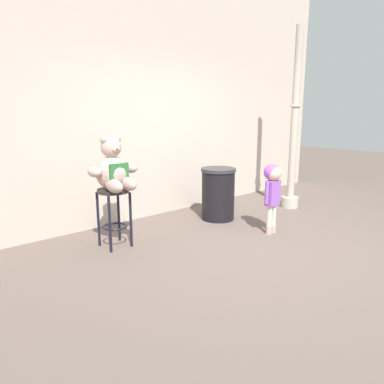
{
  "coord_description": "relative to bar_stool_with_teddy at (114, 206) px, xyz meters",
  "views": [
    {
      "loc": [
        -3.31,
        -2.5,
        1.61
      ],
      "look_at": [
        -0.32,
        0.87,
        0.6
      ],
      "focal_mm": 34.11,
      "sensor_mm": 36.0,
      "label": 1
    }
  ],
  "objects": [
    {
      "name": "bar_stool_with_teddy",
      "position": [
        0.0,
        0.0,
        0.0
      ],
      "size": [
        0.37,
        0.37,
        0.71
      ],
      "color": "#2B2325",
      "rests_on": "ground_plane"
    },
    {
      "name": "child_walking",
      "position": [
        1.81,
        -0.95,
        0.18
      ],
      "size": [
        0.3,
        0.24,
        0.94
      ],
      "rotation": [
        0.0,
        0.0,
        0.63
      ],
      "color": "#D6A290",
      "rests_on": "ground_plane"
    },
    {
      "name": "lamppost",
      "position": [
        3.17,
        -0.34,
        0.66
      ],
      "size": [
        0.28,
        0.28,
        2.92
      ],
      "color": "#B0AC9B",
      "rests_on": "ground_plane"
    },
    {
      "name": "ground_plane",
      "position": [
        1.23,
        -1.25,
        -0.51
      ],
      "size": [
        24.0,
        24.0,
        0.0
      ],
      "primitive_type": "plane",
      "color": "#65564E"
    },
    {
      "name": "teddy_bear",
      "position": [
        -0.0,
        -0.03,
        0.43
      ],
      "size": [
        0.61,
        0.54,
        0.63
      ],
      "color": "#BA9B91",
      "rests_on": "bar_stool_with_teddy"
    },
    {
      "name": "building_wall",
      "position": [
        1.23,
        0.95,
        1.49
      ],
      "size": [
        7.98,
        0.3,
        3.99
      ],
      "primitive_type": "cube",
      "color": "beige",
      "rests_on": "ground_plane"
    },
    {
      "name": "trash_bin",
      "position": [
        1.75,
        -0.02,
        -0.11
      ],
      "size": [
        0.52,
        0.52,
        0.78
      ],
      "color": "black",
      "rests_on": "ground_plane"
    }
  ]
}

